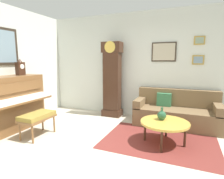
# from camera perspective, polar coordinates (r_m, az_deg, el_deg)

# --- Properties ---
(ground_plane) EXTENTS (6.40, 6.00, 0.10)m
(ground_plane) POSITION_cam_1_polar(r_m,az_deg,el_deg) (3.26, -5.23, -20.11)
(ground_plane) COLOR beige
(wall_back) EXTENTS (5.30, 0.13, 2.80)m
(wall_back) POSITION_cam_1_polar(r_m,az_deg,el_deg) (5.09, 7.38, 7.48)
(wall_back) COLOR silver
(wall_back) RESTS_ON ground_plane
(area_rug) EXTENTS (2.10, 1.50, 0.01)m
(area_rug) POSITION_cam_1_polar(r_m,az_deg,el_deg) (3.76, 14.45, -15.27)
(area_rug) COLOR maroon
(area_rug) RESTS_ON ground_plane
(piano) EXTENTS (0.87, 1.44, 1.20)m
(piano) POSITION_cam_1_polar(r_m,az_deg,el_deg) (4.61, -29.13, -3.73)
(piano) COLOR brown
(piano) RESTS_ON ground_plane
(piano_bench) EXTENTS (0.42, 0.70, 0.48)m
(piano_bench) POSITION_cam_1_polar(r_m,az_deg,el_deg) (4.03, -22.27, -7.94)
(piano_bench) COLOR brown
(piano_bench) RESTS_ON ground_plane
(grandfather_clock) EXTENTS (0.52, 0.34, 2.03)m
(grandfather_clock) POSITION_cam_1_polar(r_m,az_deg,el_deg) (5.01, 0.05, 2.49)
(grandfather_clock) COLOR #3D2316
(grandfather_clock) RESTS_ON ground_plane
(couch) EXTENTS (1.90, 0.80, 0.84)m
(couch) POSITION_cam_1_polar(r_m,az_deg,el_deg) (4.65, 19.29, -6.72)
(couch) COLOR brown
(couch) RESTS_ON ground_plane
(coffee_table) EXTENTS (0.88, 0.88, 0.43)m
(coffee_table) POSITION_cam_1_polar(r_m,az_deg,el_deg) (3.55, 16.10, -10.03)
(coffee_table) COLOR gold
(coffee_table) RESTS_ON ground_plane
(mantel_clock) EXTENTS (0.13, 0.18, 0.38)m
(mantel_clock) POSITION_cam_1_polar(r_m,az_deg,el_deg) (4.73, -26.70, 6.09)
(mantel_clock) COLOR #3D2316
(mantel_clock) RESTS_ON piano
(green_jug) EXTENTS (0.17, 0.17, 0.24)m
(green_jug) POSITION_cam_1_polar(r_m,az_deg,el_deg) (3.60, 15.24, -7.76)
(green_jug) COLOR #234C33
(green_jug) RESTS_ON coffee_table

